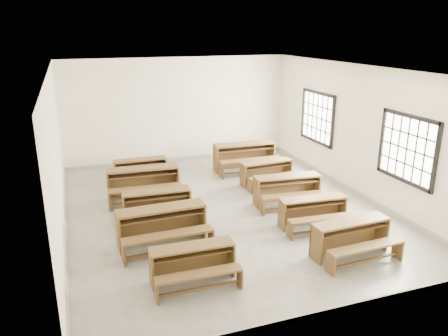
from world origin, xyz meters
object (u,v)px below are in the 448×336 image
object	(u,v)px
desk_set_5	(352,236)
desk_set_8	(267,171)
desk_set_1	(162,224)
desk_set_2	(157,203)
desk_set_9	(245,155)
desk_set_0	(193,261)
desk_set_7	(288,188)
desk_set_4	(141,169)
desk_set_3	(143,181)
desk_set_6	(313,210)

from	to	relation	value
desk_set_5	desk_set_8	distance (m)	4.04
desk_set_1	desk_set_2	size ratio (longest dim) A/B	1.14
desk_set_1	desk_set_9	distance (m)	5.02
desk_set_0	desk_set_2	world-z (taller)	desk_set_2
desk_set_1	desk_set_7	bearing A→B (deg)	15.88
desk_set_1	desk_set_4	xyz separation A→B (m)	(0.20, 3.82, -0.07)
desk_set_1	desk_set_7	world-z (taller)	desk_set_1
desk_set_4	desk_set_8	distance (m)	3.43
desk_set_3	desk_set_8	bearing A→B (deg)	1.96
desk_set_6	desk_set_0	bearing A→B (deg)	-154.01
desk_set_5	desk_set_3	bearing A→B (deg)	124.82
desk_set_1	desk_set_3	world-z (taller)	desk_set_3
desk_set_3	desk_set_7	bearing A→B (deg)	-22.43
desk_set_0	desk_set_8	world-z (taller)	desk_set_8
desk_set_6	desk_set_5	bearing A→B (deg)	-84.80
desk_set_2	desk_set_5	world-z (taller)	desk_set_5
desk_set_4	desk_set_6	size ratio (longest dim) A/B	0.96
desk_set_6	desk_set_7	bearing A→B (deg)	91.56
desk_set_0	desk_set_1	xyz separation A→B (m)	(-0.21, 1.42, 0.08)
desk_set_6	desk_set_8	xyz separation A→B (m)	(0.19, 2.72, -0.00)
desk_set_4	desk_set_7	bearing A→B (deg)	-42.65
desk_set_2	desk_set_8	bearing A→B (deg)	24.02
desk_set_4	desk_set_8	world-z (taller)	same
desk_set_6	desk_set_4	bearing A→B (deg)	130.39
desk_set_0	desk_set_9	distance (m)	6.07
desk_set_8	desk_set_1	bearing A→B (deg)	-147.17
desk_set_3	desk_set_8	distance (m)	3.29
desk_set_2	desk_set_6	world-z (taller)	desk_set_2
desk_set_2	desk_set_3	world-z (taller)	desk_set_3
desk_set_0	desk_set_8	size ratio (longest dim) A/B	0.97
desk_set_1	desk_set_5	bearing A→B (deg)	-27.94
desk_set_3	desk_set_1	bearing A→B (deg)	-88.16
desk_set_2	desk_set_8	world-z (taller)	desk_set_2
desk_set_8	desk_set_9	world-z (taller)	desk_set_9
desk_set_3	desk_set_4	xyz separation A→B (m)	(0.13, 1.26, -0.09)
desk_set_0	desk_set_4	world-z (taller)	desk_set_4
desk_set_2	desk_set_9	world-z (taller)	desk_set_9
desk_set_0	desk_set_5	bearing A→B (deg)	-1.37
desk_set_6	desk_set_9	distance (m)	4.07
desk_set_7	desk_set_8	xyz separation A→B (m)	(0.13, 1.45, -0.04)
desk_set_2	desk_set_6	xyz separation A→B (m)	(3.03, -1.45, -0.01)
desk_set_2	desk_set_8	size ratio (longest dim) A/B	1.03
desk_set_7	desk_set_8	distance (m)	1.45
desk_set_5	desk_set_9	xyz separation A→B (m)	(0.07, 5.38, 0.08)
desk_set_0	desk_set_7	world-z (taller)	desk_set_7
desk_set_1	desk_set_8	size ratio (longest dim) A/B	1.18
desk_set_7	desk_set_6	bearing A→B (deg)	-87.08
desk_set_4	desk_set_8	bearing A→B (deg)	-23.00
desk_set_1	desk_set_4	size ratio (longest dim) A/B	1.22
desk_set_4	desk_set_6	distance (m)	5.03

